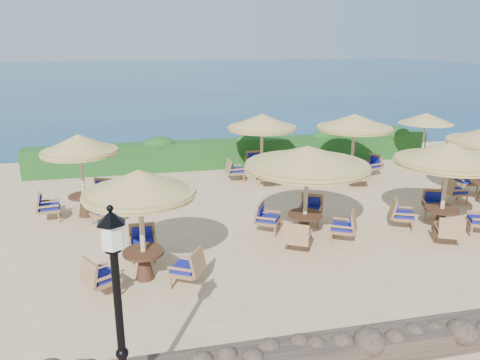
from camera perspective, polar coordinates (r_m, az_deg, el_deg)
ground at (r=14.35m, az=6.22°, el=-5.47°), size 120.00×120.00×0.00m
sea at (r=82.85m, az=-9.86°, el=12.62°), size 160.00×160.00×0.00m
hedge at (r=20.80m, az=-0.10°, el=3.34°), size 18.00×0.90×1.20m
stone_wall at (r=9.29m, az=19.24°, el=-18.05°), size 15.00×0.65×0.44m
lamp_post at (r=6.91m, az=-14.39°, el=-17.43°), size 0.44×0.44×3.31m
extra_parasol at (r=21.79m, az=21.75°, el=6.98°), size 2.30×2.30×2.41m
cafe_set_0 at (r=10.72m, az=-12.05°, el=-2.93°), size 2.77×2.68×2.65m
cafe_set_1 at (r=12.91m, az=8.15°, el=1.12°), size 3.43×3.43×2.65m
cafe_set_2 at (r=14.46m, az=23.94°, el=1.16°), size 3.00×3.00×2.65m
cafe_set_3 at (r=15.24m, az=-18.84°, el=2.10°), size 2.60×2.76×2.65m
cafe_set_4 at (r=18.50m, az=2.68°, el=5.46°), size 2.80×2.80×2.65m
cafe_set_5 at (r=18.95m, az=13.73°, el=5.71°), size 2.95×2.95×2.65m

